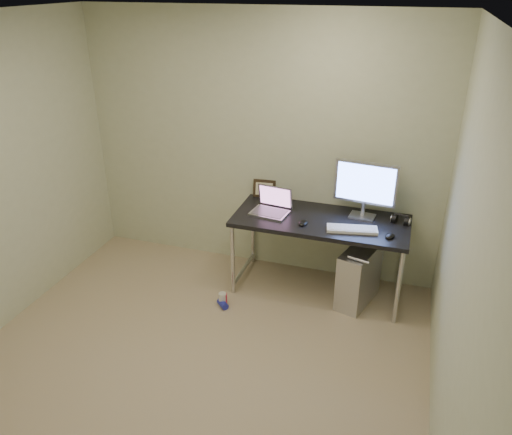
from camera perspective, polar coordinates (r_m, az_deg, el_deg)
name	(u,v)px	position (r m, az deg, el deg)	size (l,w,h in m)	color
floor	(189,372)	(4.01, -7.70, -17.10)	(3.50, 3.50, 0.00)	tan
ceiling	(162,20)	(2.95, -10.74, 21.28)	(3.50, 3.50, 0.00)	silver
wall_back	(259,147)	(4.79, 0.29, 8.08)	(3.50, 0.02, 2.50)	beige
wall_right	(464,269)	(3.01, 22.63, -5.49)	(0.02, 3.50, 2.50)	beige
desk	(320,227)	(4.55, 7.36, -1.05)	(1.57, 0.68, 0.75)	black
tower_computer	(359,276)	(4.64, 11.68, -6.53)	(0.37, 0.56, 0.58)	silver
cable_a	(360,244)	(4.90, 11.79, -2.93)	(0.01, 0.01, 0.70)	black
cable_b	(369,248)	(4.88, 12.78, -3.39)	(0.01, 0.01, 0.72)	black
can_red	(224,299)	(4.62, -3.71, -9.31)	(0.06, 0.06, 0.12)	#C7193F
can_white	(222,299)	(4.61, -3.85, -9.30)	(0.07, 0.07, 0.13)	silver
can_blue	(223,304)	(4.61, -3.82, -9.82)	(0.06, 0.06, 0.12)	#2329B0
laptop	(272,206)	(4.59, 1.81, 1.27)	(0.36, 0.31, 0.23)	#B5B5BD
monitor	(365,186)	(4.50, 12.39, 3.59)	(0.55, 0.19, 0.52)	#B5B5BD
keyboard	(352,229)	(4.35, 10.92, -1.32)	(0.43, 0.14, 0.03)	white
mouse_right	(390,235)	(4.31, 15.08, -1.97)	(0.07, 0.11, 0.04)	black
mouse_left	(303,222)	(4.39, 5.41, -0.52)	(0.08, 0.12, 0.04)	black
headphones	(401,220)	(4.57, 16.21, -0.28)	(0.17, 0.10, 0.10)	black
picture_frame	(264,189)	(4.89, 0.96, 3.33)	(0.22, 0.03, 0.18)	black
webcam	(281,192)	(4.80, 2.93, 2.89)	(0.05, 0.04, 0.13)	silver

